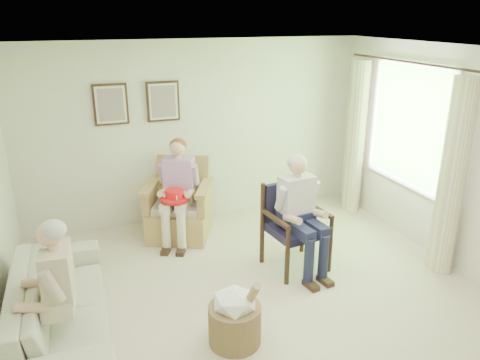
{
  "coord_description": "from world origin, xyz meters",
  "views": [
    {
      "loc": [
        -1.62,
        -3.67,
        2.92
      ],
      "look_at": [
        0.15,
        1.26,
        1.05
      ],
      "focal_mm": 35.0,
      "sensor_mm": 36.0,
      "label": 1
    }
  ],
  "objects_px": {
    "wicker_armchair": "(179,212)",
    "sofa": "(60,306)",
    "person_wicker": "(180,184)",
    "hatbox": "(235,316)",
    "red_hat": "(175,196)",
    "person_dark": "(300,207)",
    "person_sofa": "(54,285)",
    "wood_armchair": "(293,222)"
  },
  "relations": [
    {
      "from": "wicker_armchair",
      "to": "sofa",
      "type": "bearing_deg",
      "value": -105.99
    },
    {
      "from": "wicker_armchair",
      "to": "person_wicker",
      "type": "bearing_deg",
      "value": -64.8
    },
    {
      "from": "hatbox",
      "to": "red_hat",
      "type": "bearing_deg",
      "value": 92.58
    },
    {
      "from": "red_hat",
      "to": "wicker_armchair",
      "type": "bearing_deg",
      "value": 70.93
    },
    {
      "from": "person_dark",
      "to": "hatbox",
      "type": "relative_size",
      "value": 1.91
    },
    {
      "from": "person_wicker",
      "to": "hatbox",
      "type": "distance_m",
      "value": 2.33
    },
    {
      "from": "wicker_armchair",
      "to": "hatbox",
      "type": "relative_size",
      "value": 1.46
    },
    {
      "from": "wicker_armchair",
      "to": "hatbox",
      "type": "bearing_deg",
      "value": -65.19
    },
    {
      "from": "sofa",
      "to": "hatbox",
      "type": "xyz_separation_m",
      "value": [
        1.52,
        -0.66,
        -0.03
      ]
    },
    {
      "from": "sofa",
      "to": "person_sofa",
      "type": "relative_size",
      "value": 1.69
    },
    {
      "from": "sofa",
      "to": "wood_armchair",
      "type": "bearing_deg",
      "value": -79.28
    },
    {
      "from": "wicker_armchair",
      "to": "person_dark",
      "type": "height_order",
      "value": "person_dark"
    },
    {
      "from": "red_hat",
      "to": "sofa",
      "type": "bearing_deg",
      "value": -134.81
    },
    {
      "from": "wicker_armchair",
      "to": "person_dark",
      "type": "distance_m",
      "value": 1.87
    },
    {
      "from": "wood_armchair",
      "to": "red_hat",
      "type": "bearing_deg",
      "value": 134.96
    },
    {
      "from": "wicker_armchair",
      "to": "hatbox",
      "type": "height_order",
      "value": "wicker_armchair"
    },
    {
      "from": "wicker_armchair",
      "to": "person_sofa",
      "type": "height_order",
      "value": "person_sofa"
    },
    {
      "from": "sofa",
      "to": "hatbox",
      "type": "height_order",
      "value": "hatbox"
    },
    {
      "from": "wicker_armchair",
      "to": "sofa",
      "type": "distance_m",
      "value": 2.33
    },
    {
      "from": "wicker_armchair",
      "to": "person_wicker",
      "type": "height_order",
      "value": "person_wicker"
    },
    {
      "from": "wood_armchair",
      "to": "person_wicker",
      "type": "xyz_separation_m",
      "value": [
        -1.12,
        1.11,
        0.24
      ]
    },
    {
      "from": "person_wicker",
      "to": "red_hat",
      "type": "distance_m",
      "value": 0.23
    },
    {
      "from": "person_wicker",
      "to": "red_hat",
      "type": "bearing_deg",
      "value": -96.38
    },
    {
      "from": "sofa",
      "to": "person_wicker",
      "type": "height_order",
      "value": "person_wicker"
    },
    {
      "from": "person_wicker",
      "to": "hatbox",
      "type": "relative_size",
      "value": 1.87
    },
    {
      "from": "hatbox",
      "to": "sofa",
      "type": "bearing_deg",
      "value": 156.65
    },
    {
      "from": "person_wicker",
      "to": "red_hat",
      "type": "xyz_separation_m",
      "value": [
        -0.11,
        -0.18,
        -0.09
      ]
    },
    {
      "from": "person_dark",
      "to": "hatbox",
      "type": "distance_m",
      "value": 1.6
    },
    {
      "from": "red_hat",
      "to": "wood_armchair",
      "type": "bearing_deg",
      "value": -36.99
    },
    {
      "from": "person_dark",
      "to": "hatbox",
      "type": "xyz_separation_m",
      "value": [
        -1.14,
        -0.99,
        -0.54
      ]
    },
    {
      "from": "person_wicker",
      "to": "wicker_armchair",
      "type": "bearing_deg",
      "value": 115.2
    },
    {
      "from": "person_sofa",
      "to": "hatbox",
      "type": "bearing_deg",
      "value": 81.7
    },
    {
      "from": "wood_armchair",
      "to": "person_dark",
      "type": "relative_size",
      "value": 0.73
    },
    {
      "from": "person_wicker",
      "to": "person_sofa",
      "type": "relative_size",
      "value": 1.06
    },
    {
      "from": "person_wicker",
      "to": "hatbox",
      "type": "bearing_deg",
      "value": -65.21
    },
    {
      "from": "sofa",
      "to": "person_dark",
      "type": "distance_m",
      "value": 2.73
    },
    {
      "from": "person_dark",
      "to": "person_sofa",
      "type": "bearing_deg",
      "value": -174.22
    },
    {
      "from": "person_wicker",
      "to": "person_sofa",
      "type": "bearing_deg",
      "value": -103.27
    },
    {
      "from": "wicker_armchair",
      "to": "person_sofa",
      "type": "xyz_separation_m",
      "value": [
        -1.53,
        -2.07,
        0.4
      ]
    },
    {
      "from": "person_wicker",
      "to": "person_dark",
      "type": "height_order",
      "value": "person_dark"
    },
    {
      "from": "wicker_armchair",
      "to": "red_hat",
      "type": "height_order",
      "value": "wicker_armchair"
    },
    {
      "from": "wood_armchair",
      "to": "person_sofa",
      "type": "height_order",
      "value": "person_sofa"
    }
  ]
}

